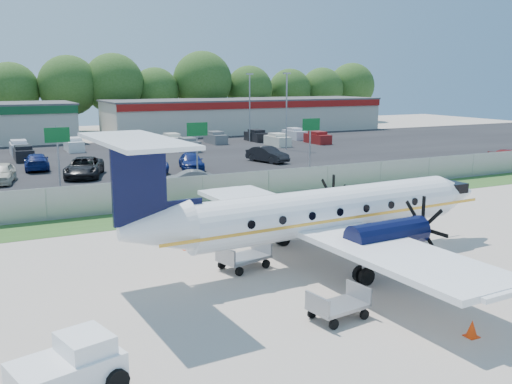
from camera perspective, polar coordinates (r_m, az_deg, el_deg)
name	(u,v)px	position (r m, az deg, el deg)	size (l,w,h in m)	color
ground	(314,264)	(26.61, 5.82, -7.13)	(170.00, 170.00, 0.00)	#BDAEA0
grass_verge	(215,211)	(36.92, -4.16, -1.86)	(170.00, 4.00, 0.02)	#2D561E
access_road	(179,192)	(43.34, -7.69, 0.04)	(170.00, 8.00, 0.02)	black
parking_lot	(115,158)	(63.33, -13.89, 3.34)	(170.00, 32.00, 0.02)	black
perimeter_fence	(203,190)	(38.53, -5.32, 0.19)	(120.00, 0.06, 1.99)	gray
building_east	(245,115)	(92.39, -1.08, 7.69)	(44.40, 12.40, 5.24)	beige
sign_left	(58,144)	(44.80, -19.22, 4.54)	(1.80, 0.26, 5.00)	gray
sign_mid	(197,137)	(47.45, -5.91, 5.44)	(1.80, 0.26, 5.00)	gray
sign_right	(311,132)	(52.32, 5.49, 5.99)	(1.80, 0.26, 5.00)	gray
light_pole_ne	(287,106)	(68.22, 3.07, 8.61)	(0.90, 0.35, 9.09)	gray
light_pole_se	(250,103)	(77.07, -0.64, 8.92)	(0.90, 0.35, 9.09)	gray
tree_line	(67,132)	(96.62, -18.40, 5.72)	(112.00, 6.00, 14.00)	#274D16
aircraft	(321,212)	(26.25, 6.53, -1.98)	(19.98, 19.71, 6.19)	white
pushback_tug	(71,366)	(16.88, -18.01, -16.24)	(3.16, 2.65, 1.52)	white
baggage_cart_near	(338,305)	(20.73, 8.24, -11.15)	(2.23, 1.53, 1.09)	gray
baggage_cart_far	(244,257)	(25.65, -1.21, -6.51)	(2.50, 1.86, 1.17)	gray
cone_port_wing	(472,329)	(20.57, 20.78, -12.68)	(0.41, 0.41, 0.59)	#F63A07
cone_starboard_wing	(186,245)	(28.74, -7.05, -5.27)	(0.35, 0.35, 0.50)	#F63A07
road_car_mid	(188,187)	(45.15, -6.82, 0.49)	(1.39, 3.99, 1.32)	#595B5E
road_car_east	(508,165)	(61.94, 23.86, 2.53)	(2.14, 5.27, 1.53)	maroon
parked_car_a	(1,183)	(50.89, -24.10, 0.80)	(1.97, 4.89, 1.67)	beige
parked_car_b	(85,177)	(51.64, -16.76, 1.45)	(2.83, 6.14, 1.71)	black
parked_car_c	(146,172)	(53.14, -10.93, 1.99)	(2.82, 6.13, 1.70)	navy
parked_car_d	(191,169)	(54.13, -6.48, 2.29)	(2.07, 5.08, 1.48)	navy
parked_car_e	(267,162)	(58.25, 1.14, 2.99)	(1.70, 4.87, 1.61)	black
parked_car_f	(37,170)	(57.19, -21.04, 2.09)	(2.16, 5.32, 1.55)	navy
parked_car_g	(141,162)	(59.33, -11.45, 2.92)	(2.33, 5.72, 1.66)	beige
far_parking_rows	(105,153)	(68.18, -14.83, 3.83)	(56.00, 10.00, 1.60)	gray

